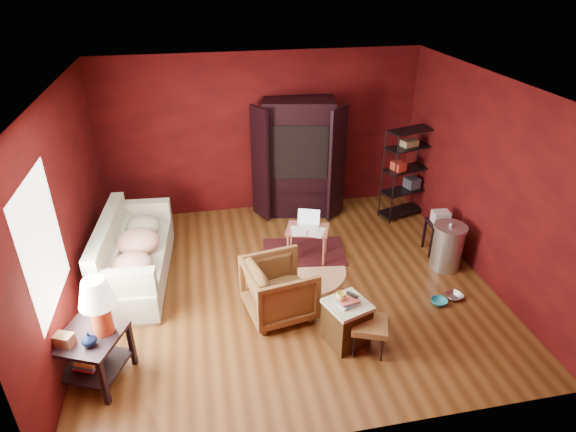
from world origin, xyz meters
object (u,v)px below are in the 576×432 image
Objects in this scene: sofa at (134,252)px; tv_armoire at (298,156)px; hamper at (346,322)px; laptop_desk at (308,231)px; armchair at (279,286)px; wire_shelving at (406,170)px; side_table at (94,322)px.

sofa is 3.22m from tv_armoire.
hamper is at bearing -121.91° from sofa.
tv_armoire is at bearing 102.97° from laptop_desk.
armchair is 2.96m from tv_armoire.
wire_shelving reaches higher than laptop_desk.
laptop_desk is at bearing -85.46° from sofa.
hamper is at bearing -140.42° from wire_shelving.
laptop_desk is (-0.04, 1.88, 0.18)m from hamper.
hamper is (0.69, -0.68, -0.12)m from armchair.
hamper is at bearing -68.96° from laptop_desk.
side_table is (-0.21, -1.85, 0.33)m from sofa.
tv_armoire is at bearing 147.69° from wire_shelving.
sofa is 4.68m from wire_shelving.
side_table is at bearing -164.79° from wire_shelving.
laptop_desk is at bearing 91.14° from hamper.
tv_armoire is (0.84, 2.76, 0.66)m from armchair.
armchair is 0.66× the size of side_table.
wire_shelving is (2.00, 1.05, 0.41)m from laptop_desk.
side_table is 1.94× the size of hamper.
wire_shelving is at bearing 31.87° from side_table.
hamper is 3.57m from wire_shelving.
wire_shelving is (4.73, 2.94, 0.12)m from side_table.
sofa is at bearing 144.39° from hamper.
tv_armoire is (2.72, 1.60, 0.64)m from sofa.
hamper is at bearing 0.27° from side_table.
side_table is at bearing -179.73° from hamper.
armchair is 3.51m from wire_shelving.
wire_shelving reaches higher than armchair.
side_table is at bearing -125.48° from laptop_desk.
wire_shelving is at bearing -59.76° from armchair.
side_table reaches higher than sofa.
tv_armoire is (2.93, 3.45, 0.31)m from side_table.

